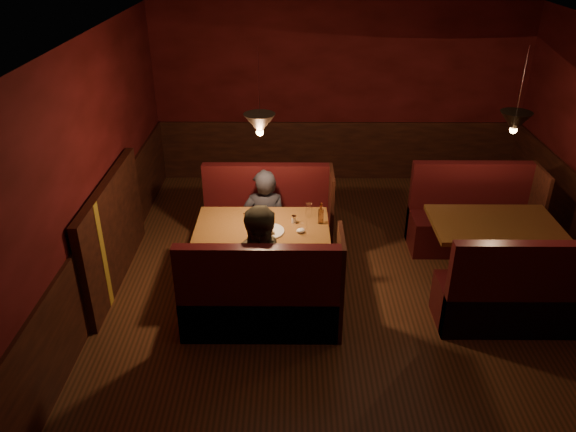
{
  "coord_description": "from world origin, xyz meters",
  "views": [
    {
      "loc": [
        -0.78,
        -5.45,
        3.95
      ],
      "look_at": [
        -0.82,
        0.25,
        0.95
      ],
      "focal_mm": 35.0,
      "sensor_mm": 36.0,
      "label": 1
    }
  ],
  "objects_px": {
    "main_bench_near": "(262,303)",
    "second_bench_far": "(471,221)",
    "main_table": "(264,239)",
    "diner_a": "(264,203)",
    "main_bench_far": "(269,224)",
    "second_table": "(492,238)",
    "second_bench_near": "(517,299)",
    "diner_b": "(265,253)"
  },
  "relations": [
    {
      "from": "main_table",
      "to": "diner_b",
      "type": "relative_size",
      "value": 0.89
    },
    {
      "from": "main_table",
      "to": "second_table",
      "type": "relative_size",
      "value": 1.05
    },
    {
      "from": "main_table",
      "to": "main_bench_near",
      "type": "xyz_separation_m",
      "value": [
        0.02,
        -0.88,
        -0.27
      ]
    },
    {
      "from": "second_bench_far",
      "to": "diner_b",
      "type": "bearing_deg",
      "value": -148.56
    },
    {
      "from": "second_table",
      "to": "diner_a",
      "type": "distance_m",
      "value": 2.79
    },
    {
      "from": "second_bench_far",
      "to": "second_bench_near",
      "type": "height_order",
      "value": "same"
    },
    {
      "from": "main_table",
      "to": "main_bench_near",
      "type": "bearing_deg",
      "value": -88.92
    },
    {
      "from": "main_table",
      "to": "second_table",
      "type": "height_order",
      "value": "main_table"
    },
    {
      "from": "second_bench_near",
      "to": "diner_b",
      "type": "bearing_deg",
      "value": 177.8
    },
    {
      "from": "diner_a",
      "to": "main_bench_near",
      "type": "bearing_deg",
      "value": 88.3
    },
    {
      "from": "second_table",
      "to": "main_table",
      "type": "bearing_deg",
      "value": -178.18
    },
    {
      "from": "second_table",
      "to": "second_bench_far",
      "type": "bearing_deg",
      "value": 87.8
    },
    {
      "from": "second_bench_far",
      "to": "second_bench_near",
      "type": "bearing_deg",
      "value": -90.0
    },
    {
      "from": "main_table",
      "to": "second_bench_far",
      "type": "distance_m",
      "value": 2.92
    },
    {
      "from": "main_bench_near",
      "to": "diner_b",
      "type": "distance_m",
      "value": 0.54
    },
    {
      "from": "main_bench_far",
      "to": "second_bench_far",
      "type": "bearing_deg",
      "value": 1.81
    },
    {
      "from": "second_bench_near",
      "to": "second_bench_far",
      "type": "bearing_deg",
      "value": 90.0
    },
    {
      "from": "main_bench_near",
      "to": "second_bench_far",
      "type": "xyz_separation_m",
      "value": [
        2.73,
        1.84,
        0.0
      ]
    },
    {
      "from": "main_bench_far",
      "to": "second_table",
      "type": "bearing_deg",
      "value": -16.37
    },
    {
      "from": "main_table",
      "to": "diner_b",
      "type": "height_order",
      "value": "diner_b"
    },
    {
      "from": "main_table",
      "to": "main_bench_near",
      "type": "distance_m",
      "value": 0.92
    },
    {
      "from": "second_bench_far",
      "to": "diner_b",
      "type": "xyz_separation_m",
      "value": [
        -2.7,
        -1.65,
        0.5
      ]
    },
    {
      "from": "second_bench_far",
      "to": "diner_a",
      "type": "height_order",
      "value": "diner_a"
    },
    {
      "from": "second_table",
      "to": "diner_a",
      "type": "relative_size",
      "value": 0.92
    },
    {
      "from": "diner_b",
      "to": "main_table",
      "type": "bearing_deg",
      "value": 78.77
    },
    {
      "from": "second_table",
      "to": "second_bench_far",
      "type": "relative_size",
      "value": 0.9
    },
    {
      "from": "second_bench_near",
      "to": "diner_a",
      "type": "distance_m",
      "value": 3.14
    },
    {
      "from": "main_bench_far",
      "to": "second_bench_far",
      "type": "xyz_separation_m",
      "value": [
        2.73,
        0.09,
        0.0
      ]
    },
    {
      "from": "main_table",
      "to": "main_bench_far",
      "type": "distance_m",
      "value": 0.92
    },
    {
      "from": "main_table",
      "to": "second_bench_near",
      "type": "height_order",
      "value": "second_bench_near"
    },
    {
      "from": "main_table",
      "to": "diner_a",
      "type": "height_order",
      "value": "diner_a"
    },
    {
      "from": "main_table",
      "to": "main_bench_far",
      "type": "xyz_separation_m",
      "value": [
        0.02,
        0.88,
        -0.27
      ]
    },
    {
      "from": "second_bench_near",
      "to": "diner_a",
      "type": "bearing_deg",
      "value": 152.62
    },
    {
      "from": "main_table",
      "to": "diner_b",
      "type": "distance_m",
      "value": 0.73
    },
    {
      "from": "diner_a",
      "to": "diner_b",
      "type": "bearing_deg",
      "value": 89.64
    },
    {
      "from": "main_table",
      "to": "main_bench_far",
      "type": "relative_size",
      "value": 0.91
    },
    {
      "from": "main_bench_far",
      "to": "second_bench_far",
      "type": "distance_m",
      "value": 2.73
    },
    {
      "from": "second_bench_near",
      "to": "main_bench_far",
      "type": "bearing_deg",
      "value": 148.54
    },
    {
      "from": "main_bench_far",
      "to": "diner_b",
      "type": "distance_m",
      "value": 1.64
    },
    {
      "from": "main_table",
      "to": "second_bench_far",
      "type": "xyz_separation_m",
      "value": [
        2.74,
        0.96,
        -0.27
      ]
    },
    {
      "from": "main_bench_near",
      "to": "main_bench_far",
      "type": "bearing_deg",
      "value": 90.0
    },
    {
      "from": "second_table",
      "to": "second_bench_near",
      "type": "distance_m",
      "value": 0.91
    }
  ]
}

